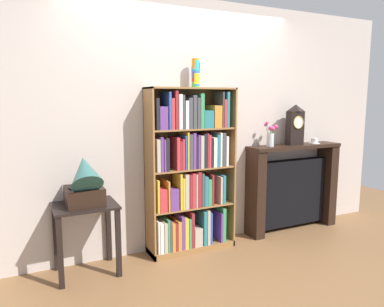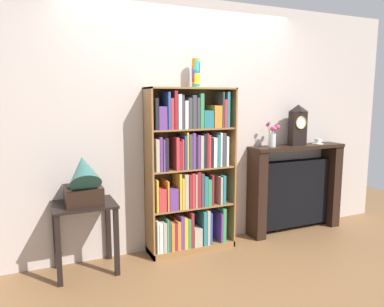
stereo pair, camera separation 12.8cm
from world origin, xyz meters
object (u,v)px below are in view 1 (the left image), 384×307
(cup_stack, at_px, (196,73))
(teacup_with_saucer, at_px, (314,141))
(flower_vase, at_px, (271,135))
(gramophone, at_px, (85,182))
(fireplace_mantel, at_px, (292,188))
(side_table_left, at_px, (86,222))
(mantel_clock, at_px, (295,125))
(bookshelf, at_px, (190,175))

(cup_stack, distance_m, teacup_with_saucer, 1.78)
(flower_vase, bearing_deg, gramophone, -176.37)
(cup_stack, bearing_deg, flower_vase, -2.25)
(fireplace_mantel, relative_size, flower_vase, 4.24)
(teacup_with_saucer, bearing_deg, side_table_left, -178.27)
(mantel_clock, height_order, teacup_with_saucer, mantel_clock)
(gramophone, xyz_separation_m, fireplace_mantel, (2.46, 0.16, -0.35))
(gramophone, distance_m, teacup_with_saucer, 2.78)
(cup_stack, relative_size, fireplace_mantel, 0.24)
(teacup_with_saucer, bearing_deg, mantel_clock, -179.60)
(fireplace_mantel, bearing_deg, mantel_clock, -106.82)
(fireplace_mantel, xyz_separation_m, flower_vase, (-0.36, -0.03, 0.66))
(mantel_clock, bearing_deg, cup_stack, 178.43)
(side_table_left, height_order, fireplace_mantel, fireplace_mantel)
(cup_stack, distance_m, side_table_left, 1.79)
(side_table_left, distance_m, fireplace_mantel, 2.46)
(bookshelf, height_order, mantel_clock, bookshelf)
(gramophone, distance_m, mantel_clock, 2.49)
(side_table_left, xyz_separation_m, teacup_with_saucer, (2.77, 0.08, 0.59))
(side_table_left, relative_size, teacup_with_saucer, 4.82)
(bookshelf, xyz_separation_m, side_table_left, (-1.07, -0.07, -0.33))
(cup_stack, distance_m, flower_vase, 1.15)
(flower_vase, bearing_deg, cup_stack, 177.75)
(cup_stack, bearing_deg, mantel_clock, -1.57)
(cup_stack, distance_m, mantel_clock, 1.41)
(mantel_clock, bearing_deg, gramophone, -176.86)
(cup_stack, xyz_separation_m, gramophone, (-1.16, -0.17, -0.98))
(mantel_clock, xyz_separation_m, flower_vase, (-0.35, -0.00, -0.11))
(bookshelf, xyz_separation_m, flower_vase, (1.03, 0.01, 0.36))
(bookshelf, height_order, flower_vase, bookshelf)
(mantel_clock, relative_size, flower_vase, 1.65)
(mantel_clock, bearing_deg, bookshelf, -179.51)
(cup_stack, height_order, teacup_with_saucer, cup_stack)
(cup_stack, bearing_deg, fireplace_mantel, -0.41)
(cup_stack, bearing_deg, bookshelf, -152.63)
(fireplace_mantel, bearing_deg, bookshelf, -178.44)
(side_table_left, relative_size, gramophone, 1.25)
(cup_stack, xyz_separation_m, teacup_with_saucer, (1.61, -0.03, -0.77))
(bookshelf, distance_m, fireplace_mantel, 1.42)
(bookshelf, distance_m, side_table_left, 1.12)
(bookshelf, relative_size, flower_vase, 5.90)
(side_table_left, xyz_separation_m, flower_vase, (2.10, 0.08, 0.69))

